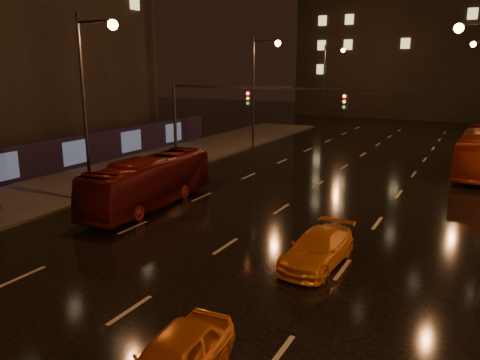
# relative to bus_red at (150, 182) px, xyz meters

# --- Properties ---
(ground) EXTENTS (140.00, 140.00, 0.00)m
(ground) POSITION_rel_bus_red_xyz_m (6.54, 6.72, -1.32)
(ground) COLOR black
(ground) RESTS_ON ground
(sidewalk_left) EXTENTS (7.00, 70.00, 0.15)m
(sidewalk_left) POSITION_rel_bus_red_xyz_m (-6.96, 1.72, -1.25)
(sidewalk_left) COLOR #38332D
(sidewalk_left) RESTS_ON ground
(traffic_signal) EXTENTS (15.31, 0.32, 6.20)m
(traffic_signal) POSITION_rel_bus_red_xyz_m (1.48, 6.72, 3.41)
(traffic_signal) COLOR black
(traffic_signal) RESTS_ON ground
(streetlight_right) EXTENTS (2.64, 0.50, 10.00)m
(streetlight_right) POSITION_rel_bus_red_xyz_m (15.46, -11.28, 5.11)
(streetlight_right) COLOR black
(streetlight_right) RESTS_ON ground
(bus_red) EXTENTS (2.88, 9.62, 2.64)m
(bus_red) POSITION_rel_bus_red_xyz_m (0.00, 0.00, 0.00)
(bus_red) COLOR #520E0B
(bus_red) RESTS_ON ground
(taxi_far) EXTENTS (2.03, 4.46, 1.27)m
(taxi_far) POSITION_rel_bus_red_xyz_m (10.54, -3.28, -0.69)
(taxi_far) COLOR orange
(taxi_far) RESTS_ON ground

